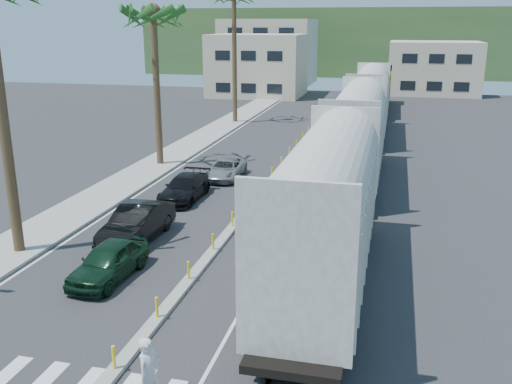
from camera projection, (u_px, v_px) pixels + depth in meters
ground at (131, 354)px, 16.90m from camera, size 140.00×140.00×0.00m
sidewalk at (174, 155)px, 42.09m from camera, size 3.00×90.00×0.15m
rails at (361, 156)px, 41.84m from camera, size 1.56×100.00×0.06m
median at (272, 179)px, 35.47m from camera, size 0.45×60.00×0.85m
lane_markings at (257, 160)px, 40.67m from camera, size 9.42×90.00×0.01m
freight_train at (362, 121)px, 39.53m from camera, size 3.00×60.94×5.85m
palm_trees at (160, 0)px, 36.80m from camera, size 3.50×37.20×13.75m
buildings at (303, 59)px, 83.86m from camera, size 38.00×27.00×10.00m
hillside at (360, 42)px, 108.34m from camera, size 80.00×20.00×12.00m
car_lead at (109, 261)px, 21.69m from camera, size 2.12×4.33×1.41m
car_second at (137, 223)px, 25.51m from camera, size 1.98×4.98×1.61m
car_third at (185, 188)px, 31.49m from camera, size 1.87×4.61×1.34m
car_rear at (226, 169)px, 35.83m from camera, size 2.22×4.39×1.19m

